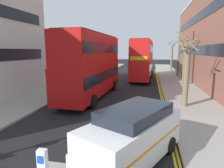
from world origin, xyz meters
TOP-DOWN VIEW (x-y plane):
  - sidewalk_right at (6.50, 16.00)m, footprint 4.00×80.00m
  - sidewalk_left at (-6.50, 16.00)m, footprint 4.00×80.00m
  - kerb_line_outer at (4.40, 14.00)m, footprint 0.10×56.00m
  - kerb_line_inner at (4.24, 14.00)m, footprint 0.10×56.00m
  - keep_left_bollard at (0.00, 2.42)m, footprint 0.36×0.28m
  - double_decker_bus_away at (-1.92, 14.04)m, footprint 3.14×10.90m
  - double_decker_bus_oncoming at (2.06, 25.70)m, footprint 3.13×10.90m
  - taxi_minivan at (2.59, 4.28)m, footprint 3.86×5.13m
  - pedestrian_far at (7.82, 27.17)m, footprint 0.34×0.22m
  - street_tree_near at (7.60, 30.17)m, footprint 1.87×1.86m
  - street_tree_mid at (5.78, 12.10)m, footprint 1.61×1.66m
  - street_tree_far at (7.20, 21.79)m, footprint 2.16×1.79m
  - street_tree_distant at (7.39, 38.51)m, footprint 1.56×1.94m

SIDE VIEW (x-z plane):
  - kerb_line_outer at x=4.40m, z-range 0.00..0.01m
  - kerb_line_inner at x=4.24m, z-range 0.00..0.01m
  - sidewalk_right at x=6.50m, z-range 0.00..0.14m
  - sidewalk_left at x=-6.50m, z-range 0.00..0.14m
  - keep_left_bollard at x=0.00m, z-range 0.05..1.16m
  - pedestrian_far at x=7.82m, z-range 0.18..1.80m
  - taxi_minivan at x=2.59m, z-range 0.01..2.13m
  - street_tree_mid at x=5.78m, z-range -0.10..4.94m
  - street_tree_distant at x=7.39m, z-range -0.18..5.98m
  - street_tree_far at x=7.20m, z-range -0.22..6.11m
  - street_tree_near at x=7.60m, z-range -0.04..5.95m
  - double_decker_bus_away at x=-1.92m, z-range 0.21..5.85m
  - double_decker_bus_oncoming at x=2.06m, z-range 0.21..5.85m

